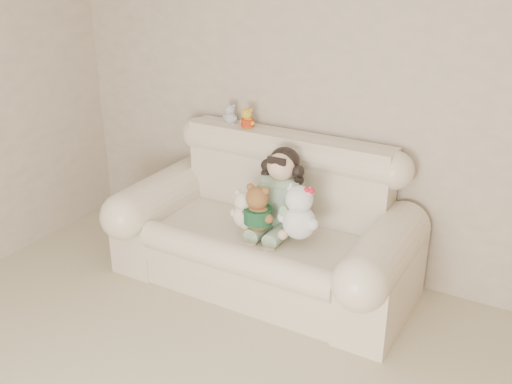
{
  "coord_description": "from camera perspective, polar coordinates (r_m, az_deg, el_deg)",
  "views": [
    {
      "loc": [
        1.48,
        -1.26,
        2.33
      ],
      "look_at": [
        -0.33,
        1.9,
        0.75
      ],
      "focal_mm": 41.82,
      "sensor_mm": 36.0,
      "label": 1
    }
  ],
  "objects": [
    {
      "name": "wall_back",
      "position": [
        4.17,
        8.21,
        8.95
      ],
      "size": [
        4.5,
        0.0,
        4.5
      ],
      "primitive_type": "plane",
      "rotation": [
        1.57,
        0.0,
        0.0
      ],
      "color": "#A0967F",
      "rests_on": "ground"
    },
    {
      "name": "sofa",
      "position": [
        4.14,
        0.69,
        -2.51
      ],
      "size": [
        2.1,
        0.95,
        1.03
      ],
      "primitive_type": null,
      "color": "beige",
      "rests_on": "floor"
    },
    {
      "name": "seated_child",
      "position": [
        4.08,
        2.43,
        0.25
      ],
      "size": [
        0.39,
        0.47,
        0.6
      ],
      "primitive_type": null,
      "rotation": [
        0.0,
        0.0,
        0.07
      ],
      "color": "#2B672E",
      "rests_on": "sofa"
    },
    {
      "name": "brown_teddy",
      "position": [
        3.93,
        0.19,
        -1.15
      ],
      "size": [
        0.26,
        0.21,
        0.38
      ],
      "primitive_type": null,
      "rotation": [
        0.0,
        0.0,
        -0.08
      ],
      "color": "brown",
      "rests_on": "sofa"
    },
    {
      "name": "white_cat",
      "position": [
        3.83,
        4.2,
        -1.39
      ],
      "size": [
        0.34,
        0.3,
        0.45
      ],
      "primitive_type": null,
      "rotation": [
        0.0,
        0.0,
        0.35
      ],
      "color": "silver",
      "rests_on": "sofa"
    },
    {
      "name": "cream_teddy",
      "position": [
        3.99,
        -1.17,
        -1.32
      ],
      "size": [
        0.24,
        0.21,
        0.31
      ],
      "primitive_type": null,
      "rotation": [
        0.0,
        0.0,
        0.33
      ],
      "color": "silver",
      "rests_on": "sofa"
    },
    {
      "name": "yellow_mini_bear",
      "position": [
        4.36,
        -0.81,
        7.2
      ],
      "size": [
        0.12,
        0.1,
        0.19
      ],
      "primitive_type": null,
      "rotation": [
        0.0,
        0.0,
        0.02
      ],
      "color": "yellow",
      "rests_on": "sofa"
    },
    {
      "name": "grey_mini_plush",
      "position": [
        4.49,
        -2.43,
        7.63
      ],
      "size": [
        0.15,
        0.13,
        0.19
      ],
      "primitive_type": null,
      "rotation": [
        0.0,
        0.0,
        0.36
      ],
      "color": "#B9B9C0",
      "rests_on": "sofa"
    }
  ]
}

